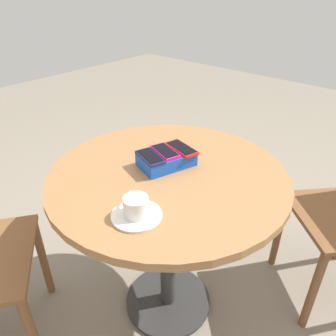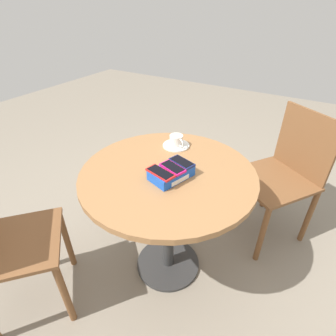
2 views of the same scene
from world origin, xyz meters
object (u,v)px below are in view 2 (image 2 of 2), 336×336
(phone_navy, at_px, (182,162))
(coffee_cup, at_px, (177,140))
(round_table, at_px, (168,192))
(phone_box, at_px, (171,173))
(chair_near_window, at_px, (1,245))
(phone_red, at_px, (160,173))
(saucer, at_px, (176,145))
(chair_far_side, at_px, (281,175))
(phone_magenta, at_px, (173,168))

(phone_navy, height_order, coffee_cup, coffee_cup)
(round_table, height_order, phone_box, phone_box)
(chair_near_window, bearing_deg, phone_red, -48.57)
(saucer, xyz_separation_m, chair_near_window, (-0.87, 0.48, -0.27))
(round_table, bearing_deg, chair_far_side, -35.02)
(phone_box, xyz_separation_m, phone_red, (-0.06, 0.02, 0.03))
(chair_near_window, bearing_deg, saucer, -28.62)
(phone_magenta, bearing_deg, phone_red, 156.30)
(phone_navy, relative_size, saucer, 0.90)
(round_table, xyz_separation_m, coffee_cup, (0.25, 0.09, 0.17))
(phone_red, xyz_separation_m, chair_near_window, (-0.52, 0.59, -0.33))
(round_table, bearing_deg, phone_red, -169.55)
(phone_box, distance_m, phone_navy, 0.08)
(phone_box, bearing_deg, saucer, 25.00)
(round_table, height_order, chair_near_window, chair_near_window)
(phone_navy, bearing_deg, phone_magenta, 168.06)
(coffee_cup, xyz_separation_m, chair_near_window, (-0.87, 0.48, -0.31))
(phone_magenta, relative_size, coffee_cup, 1.38)
(phone_magenta, distance_m, phone_navy, 0.07)
(phone_red, xyz_separation_m, saucer, (0.35, 0.11, -0.05))
(coffee_cup, relative_size, chair_far_side, 0.11)
(phone_red, bearing_deg, coffee_cup, 17.50)
(phone_red, xyz_separation_m, phone_navy, (0.13, -0.04, 0.00))
(phone_magenta, distance_m, chair_near_window, 0.91)
(saucer, bearing_deg, chair_far_side, -53.30)
(chair_near_window, bearing_deg, phone_box, -46.36)
(phone_red, bearing_deg, round_table, 10.45)
(phone_magenta, xyz_separation_m, coffee_cup, (0.29, 0.14, -0.02))
(round_table, xyz_separation_m, phone_magenta, (-0.04, -0.05, 0.19))
(round_table, relative_size, chair_near_window, 1.02)
(phone_box, height_order, chair_near_window, chair_near_window)
(phone_navy, xyz_separation_m, coffee_cup, (0.22, 0.15, -0.02))
(round_table, relative_size, chair_far_side, 0.99)
(phone_red, relative_size, phone_magenta, 1.08)
(phone_red, distance_m, saucer, 0.37)
(phone_magenta, bearing_deg, chair_near_window, 133.41)
(phone_navy, xyz_separation_m, saucer, (0.22, 0.16, -0.05))
(chair_near_window, bearing_deg, round_table, -42.66)
(phone_magenta, distance_m, chair_far_side, 0.89)
(phone_red, bearing_deg, phone_navy, -17.91)
(phone_box, bearing_deg, chair_near_window, 133.64)
(chair_far_side, bearing_deg, saucer, 126.70)
(phone_magenta, relative_size, saucer, 0.90)
(saucer, height_order, chair_far_side, chair_far_side)
(phone_box, height_order, coffee_cup, coffee_cup)
(round_table, height_order, saucer, saucer)
(phone_magenta, bearing_deg, chair_far_side, -30.99)
(phone_navy, relative_size, chair_near_window, 0.16)
(phone_magenta, height_order, saucer, phone_magenta)
(saucer, height_order, chair_near_window, chair_near_window)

